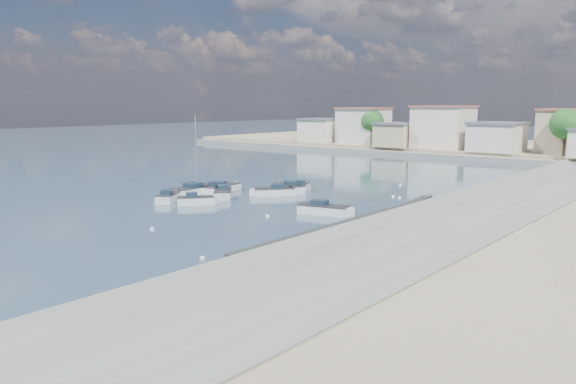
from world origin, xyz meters
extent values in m
plane|color=#2A4455|center=(0.00, 40.00, 0.00)|extent=(400.00, 400.00, 0.00)
cube|color=slate|center=(18.50, 13.00, 0.90)|extent=(5.00, 90.00, 1.80)
cube|color=slate|center=(14.15, 13.00, 0.90)|extent=(4.17, 90.00, 2.86)
cube|color=slate|center=(14.00, 4.00, 0.40)|extent=(5.31, 3.50, 1.94)
cube|color=black|center=(7.00, 10.00, 0.17)|extent=(1.00, 26.00, 0.35)
cube|color=black|center=(6.50, 24.00, 0.15)|extent=(2.00, 8.05, 0.30)
cube|color=gray|center=(0.00, 92.00, 0.70)|extent=(160.00, 40.00, 1.40)
cube|color=slate|center=(0.00, 71.00, 0.40)|extent=(160.00, 2.50, 0.80)
cube|color=beige|center=(-44.00, 76.00, 3.90)|extent=(8.00, 8.00, 5.00)
cube|color=#595960|center=(-44.00, 76.00, 6.58)|extent=(8.48, 8.48, 0.35)
cube|color=silver|center=(-34.00, 78.00, 5.15)|extent=(9.00, 9.00, 7.50)
cube|color=#99513D|center=(-34.00, 78.00, 9.08)|extent=(9.54, 9.54, 0.35)
cube|color=tan|center=(-24.00, 75.00, 3.65)|extent=(7.00, 8.00, 4.50)
cube|color=#595960|center=(-24.00, 75.00, 6.08)|extent=(7.42, 8.48, 0.35)
cube|color=beige|center=(-15.00, 77.00, 5.40)|extent=(10.00, 9.00, 8.00)
cube|color=#99513D|center=(-15.00, 77.00, 9.58)|extent=(10.60, 9.54, 0.35)
cube|color=silver|center=(-4.00, 76.00, 3.90)|extent=(8.50, 8.50, 5.00)
cube|color=#595960|center=(-4.00, 76.00, 6.58)|extent=(9.01, 9.01, 0.35)
cube|color=tan|center=(6.00, 79.00, 5.15)|extent=(6.50, 7.50, 7.50)
cube|color=#99513D|center=(6.00, 79.00, 9.08)|extent=(6.89, 7.95, 0.35)
cylinder|color=#38281E|center=(-30.00, 75.00, 3.09)|extent=(0.44, 0.44, 3.38)
sphere|color=#174617|center=(-30.00, 75.00, 6.43)|extent=(4.80, 4.80, 4.80)
sphere|color=#174617|center=(-29.10, 74.40, 6.20)|extent=(3.60, 3.60, 3.60)
sphere|color=#174617|center=(-30.75, 75.45, 6.58)|extent=(3.30, 3.30, 3.30)
cylinder|color=#38281E|center=(-12.00, 78.00, 2.86)|extent=(0.44, 0.44, 2.93)
sphere|color=#174617|center=(-12.00, 78.00, 5.75)|extent=(4.16, 4.16, 4.16)
sphere|color=#174617|center=(-11.22, 77.48, 5.56)|extent=(3.12, 3.12, 3.12)
sphere|color=#174617|center=(-12.65, 78.39, 5.88)|extent=(2.86, 2.86, 2.86)
cylinder|color=#38281E|center=(8.00, 74.00, 3.20)|extent=(0.44, 0.44, 3.60)
sphere|color=#174617|center=(8.00, 74.00, 6.76)|extent=(5.12, 5.12, 5.12)
sphere|color=#174617|center=(8.96, 73.36, 6.52)|extent=(3.84, 3.84, 3.84)
sphere|color=#174617|center=(7.20, 74.48, 6.92)|extent=(3.52, 3.52, 3.52)
cube|color=white|center=(-13.97, 8.51, 0.30)|extent=(3.56, 4.23, 1.00)
cube|color=white|center=(-14.93, 9.95, 0.30)|extent=(1.31, 1.31, 1.00)
cube|color=#262628|center=(-13.97, 8.51, 0.80)|extent=(3.58, 4.25, 0.08)
cube|color=#1A2D3C|center=(-13.74, 8.17, 1.04)|extent=(1.49, 1.55, 0.48)
cube|color=white|center=(-10.26, 9.03, 0.30)|extent=(3.41, 3.81, 1.00)
cube|color=white|center=(-9.31, 10.27, 0.30)|extent=(1.18, 1.18, 1.00)
cube|color=#262628|center=(-10.26, 9.03, 0.80)|extent=(3.43, 3.83, 0.08)
cube|color=#1A2D3C|center=(-10.48, 8.74, 1.04)|extent=(1.40, 1.43, 0.48)
cube|color=white|center=(-8.51, 21.75, 0.30)|extent=(5.14, 3.71, 1.00)
cube|color=white|center=(-10.39, 22.63, 0.30)|extent=(1.66, 1.66, 1.00)
cube|color=#262628|center=(-8.51, 21.75, 0.80)|extent=(5.16, 3.74, 0.08)
cube|color=#1A2D3C|center=(-8.07, 21.54, 1.04)|extent=(1.79, 1.64, 0.48)
cube|color=white|center=(-8.02, 18.50, 0.30)|extent=(4.18, 4.52, 1.00)
cube|color=white|center=(-9.21, 17.06, 0.30)|extent=(1.38, 1.38, 1.00)
cube|color=#262628|center=(-8.02, 18.50, 0.80)|extent=(4.21, 4.54, 0.08)
cube|color=#1A2D3C|center=(-7.74, 18.84, 1.04)|extent=(1.70, 1.72, 0.48)
cube|color=white|center=(-14.39, 16.41, 0.30)|extent=(3.26, 5.84, 1.00)
cube|color=white|center=(-14.87, 18.72, 0.30)|extent=(2.13, 2.13, 1.00)
cube|color=#262628|center=(-14.39, 16.41, 0.80)|extent=(3.30, 5.84, 0.08)
cube|color=#1A2D3C|center=(-14.27, 15.87, 1.04)|extent=(1.66, 1.89, 0.48)
cube|color=white|center=(-7.87, 23.21, 0.30)|extent=(2.69, 3.82, 1.00)
cube|color=white|center=(-8.46, 24.61, 0.30)|extent=(1.31, 1.31, 1.00)
cube|color=#262628|center=(-7.87, 23.21, 0.80)|extent=(2.71, 3.83, 0.08)
cube|color=#1A2D3C|center=(-7.73, 22.88, 1.04)|extent=(1.22, 1.32, 0.48)
cube|color=white|center=(-11.50, 14.01, 0.30)|extent=(4.55, 4.62, 1.00)
cube|color=white|center=(-10.09, 12.55, 0.30)|extent=(1.28, 1.28, 1.00)
cube|color=#262628|center=(-11.50, 14.01, 0.80)|extent=(4.57, 4.64, 0.08)
cube|color=#1A2D3C|center=(-11.83, 14.35, 1.04)|extent=(1.77, 1.78, 0.48)
cube|color=white|center=(2.56, 13.53, 0.30)|extent=(5.07, 2.96, 1.00)
cube|color=white|center=(4.55, 14.02, 0.30)|extent=(1.81, 1.81, 1.00)
cube|color=#262628|center=(2.56, 13.53, 0.80)|extent=(5.08, 2.99, 0.08)
cube|color=#1A2D3C|center=(2.10, 13.42, 1.04)|extent=(1.66, 1.47, 0.48)
cube|color=white|center=(-15.71, 13.95, 0.30)|extent=(2.69, 6.61, 1.00)
cube|color=white|center=(-15.95, 16.78, 0.30)|extent=(2.14, 2.14, 1.00)
cube|color=#262628|center=(-15.71, 13.95, 0.80)|extent=(2.74, 6.62, 0.08)
cube|color=#1A2D3C|center=(-15.65, 13.31, 1.04)|extent=(1.49, 2.04, 0.48)
cylinder|color=silver|center=(-15.71, 13.95, 4.80)|extent=(0.12, 0.12, 8.00)
cylinder|color=silver|center=(-15.60, 12.76, 1.50)|extent=(0.28, 2.40, 0.08)
sphere|color=white|center=(5.46, -4.00, 0.05)|extent=(0.37, 0.37, 0.37)
sphere|color=white|center=(-0.53, 9.10, 0.05)|extent=(0.37, 0.37, 0.37)
sphere|color=white|center=(-4.24, -0.80, 0.05)|extent=(0.37, 0.37, 0.37)
sphere|color=white|center=(2.83, 25.89, 0.05)|extent=(0.37, 0.37, 0.37)
sphere|color=white|center=(3.74, 25.68, 0.05)|extent=(0.37, 0.37, 0.37)
sphere|color=white|center=(-0.85, 34.22, 0.05)|extent=(0.37, 0.37, 0.37)
camera|label=1|loc=(32.75, -27.86, 10.17)|focal=35.00mm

